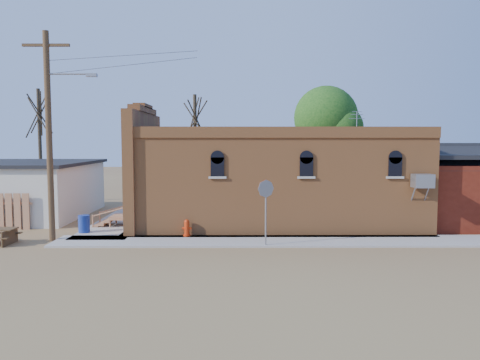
{
  "coord_description": "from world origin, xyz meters",
  "views": [
    {
      "loc": [
        -0.09,
        -18.99,
        4.36
      ],
      "look_at": [
        0.03,
        4.42,
        2.4
      ],
      "focal_mm": 35.0,
      "sensor_mm": 36.0,
      "label": 1
    }
  ],
  "objects_px": {
    "utility_pole": "(50,131)",
    "trash_barrel": "(84,224)",
    "brick_bar": "(271,179)",
    "fire_hydrant": "(187,228)",
    "stop_sign": "(266,195)"
  },
  "relations": [
    {
      "from": "fire_hydrant",
      "to": "trash_barrel",
      "type": "distance_m",
      "value": 5.0
    },
    {
      "from": "brick_bar",
      "to": "fire_hydrant",
      "type": "relative_size",
      "value": 21.58
    },
    {
      "from": "fire_hydrant",
      "to": "stop_sign",
      "type": "distance_m",
      "value": 4.24
    },
    {
      "from": "utility_pole",
      "to": "fire_hydrant",
      "type": "distance_m",
      "value": 7.22
    },
    {
      "from": "utility_pole",
      "to": "trash_barrel",
      "type": "distance_m",
      "value": 4.62
    },
    {
      "from": "stop_sign",
      "to": "trash_barrel",
      "type": "height_order",
      "value": "stop_sign"
    },
    {
      "from": "utility_pole",
      "to": "stop_sign",
      "type": "bearing_deg",
      "value": -7.43
    },
    {
      "from": "utility_pole",
      "to": "trash_barrel",
      "type": "relative_size",
      "value": 11.15
    },
    {
      "from": "utility_pole",
      "to": "stop_sign",
      "type": "xyz_separation_m",
      "value": [
        9.21,
        -1.2,
        -2.61
      ]
    },
    {
      "from": "brick_bar",
      "to": "fire_hydrant",
      "type": "xyz_separation_m",
      "value": [
        -4.03,
        -3.7,
        -1.88
      ]
    },
    {
      "from": "stop_sign",
      "to": "trash_barrel",
      "type": "bearing_deg",
      "value": 157.89
    },
    {
      "from": "utility_pole",
      "to": "brick_bar",
      "type": "bearing_deg",
      "value": 23.69
    },
    {
      "from": "brick_bar",
      "to": "fire_hydrant",
      "type": "bearing_deg",
      "value": -137.43
    },
    {
      "from": "fire_hydrant",
      "to": "trash_barrel",
      "type": "xyz_separation_m",
      "value": [
        -4.92,
        0.9,
        0.03
      ]
    },
    {
      "from": "brick_bar",
      "to": "utility_pole",
      "type": "height_order",
      "value": "utility_pole"
    }
  ]
}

